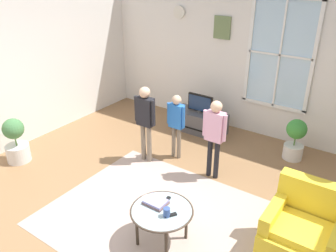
% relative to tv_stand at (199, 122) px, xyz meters
% --- Properties ---
extents(ground_plane, '(6.58, 6.94, 0.02)m').
position_rel_tv_stand_xyz_m(ground_plane, '(0.67, -2.61, -0.20)').
color(ground_plane, olive).
extents(back_wall, '(5.98, 0.17, 2.82)m').
position_rel_tv_stand_xyz_m(back_wall, '(0.69, 0.62, 1.22)').
color(back_wall, silver).
rests_on(back_wall, ground_plane).
extents(area_rug, '(3.02, 2.24, 0.01)m').
position_rel_tv_stand_xyz_m(area_rug, '(0.96, -2.42, -0.19)').
color(area_rug, tan).
rests_on(area_rug, ground_plane).
extents(tv_stand, '(1.02, 0.45, 0.39)m').
position_rel_tv_stand_xyz_m(tv_stand, '(0.00, 0.00, 0.00)').
color(tv_stand, '#4C4C51').
rests_on(tv_stand, ground_plane).
extents(television, '(0.49, 0.08, 0.35)m').
position_rel_tv_stand_xyz_m(television, '(0.00, -0.00, 0.38)').
color(television, '#4C4C4C').
rests_on(television, tv_stand).
extents(armchair, '(0.76, 0.74, 0.87)m').
position_rel_tv_stand_xyz_m(armchair, '(2.47, -2.09, 0.13)').
color(armchair, yellow).
rests_on(armchair, ground_plane).
extents(coffee_table, '(0.71, 0.71, 0.46)m').
position_rel_tv_stand_xyz_m(coffee_table, '(1.09, -2.74, 0.23)').
color(coffee_table, '#99B2B7').
rests_on(coffee_table, ground_plane).
extents(book_stack, '(0.26, 0.20, 0.05)m').
position_rel_tv_stand_xyz_m(book_stack, '(0.97, -2.69, 0.29)').
color(book_stack, brown).
rests_on(book_stack, coffee_table).
extents(cup, '(0.08, 0.08, 0.11)m').
position_rel_tv_stand_xyz_m(cup, '(1.20, -2.79, 0.32)').
color(cup, '#334C8C').
rests_on(cup, coffee_table).
extents(remote_near_books, '(0.06, 0.14, 0.02)m').
position_rel_tv_stand_xyz_m(remote_near_books, '(1.05, -2.58, 0.27)').
color(remote_near_books, black).
rests_on(remote_near_books, coffee_table).
extents(remote_near_cup, '(0.11, 0.14, 0.02)m').
position_rel_tv_stand_xyz_m(remote_near_cup, '(1.23, -2.76, 0.27)').
color(remote_near_cup, black).
rests_on(remote_near_cup, coffee_table).
extents(person_pink_shirt, '(0.37, 0.17, 1.22)m').
position_rel_tv_stand_xyz_m(person_pink_shirt, '(0.93, -1.22, 0.57)').
color(person_pink_shirt, black).
rests_on(person_pink_shirt, ground_plane).
extents(person_black_shirt, '(0.38, 0.17, 1.26)m').
position_rel_tv_stand_xyz_m(person_black_shirt, '(-0.17, -1.41, 0.60)').
color(person_black_shirt, '#726656').
rests_on(person_black_shirt, ground_plane).
extents(person_blue_shirt, '(0.33, 0.15, 1.09)m').
position_rel_tv_stand_xyz_m(person_blue_shirt, '(0.17, -1.05, 0.49)').
color(person_blue_shirt, '#726656').
rests_on(person_blue_shirt, ground_plane).
extents(potted_plant_by_window, '(0.32, 0.32, 0.69)m').
position_rel_tv_stand_xyz_m(potted_plant_by_window, '(1.76, 0.01, 0.17)').
color(potted_plant_by_window, silver).
rests_on(potted_plant_by_window, ground_plane).
extents(potted_plant_corner, '(0.37, 0.37, 0.74)m').
position_rel_tv_stand_xyz_m(potted_plant_corner, '(-1.87, -2.60, 0.16)').
color(potted_plant_corner, silver).
rests_on(potted_plant_corner, ground_plane).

